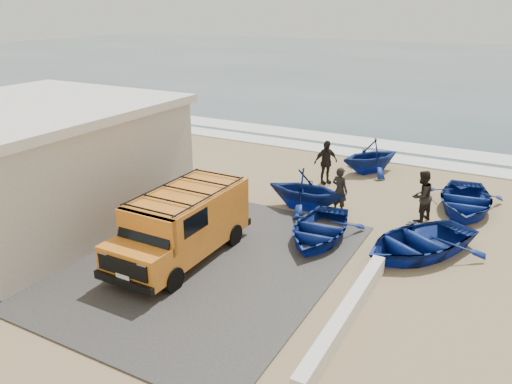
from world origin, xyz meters
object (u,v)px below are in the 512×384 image
at_px(boat_mid_right, 465,200).
at_px(parapet, 346,316).
at_px(building, 31,163).
at_px(van, 183,223).
at_px(fisherman_back, 326,162).
at_px(boat_near_left, 319,229).
at_px(boat_near_right, 418,242).
at_px(fisherman_middle, 422,196).
at_px(boat_mid_left, 306,189).
at_px(fisherman_front, 340,190).
at_px(boat_far_left, 370,156).

bearing_deg(boat_mid_right, parapet, -106.81).
height_order(building, van, building).
xyz_separation_m(building, fisherman_back, (8.17, 8.77, -1.17)).
bearing_deg(boat_mid_right, fisherman_back, 169.24).
bearing_deg(boat_near_left, van, -140.84).
relative_size(boat_near_right, fisherman_middle, 2.20).
xyz_separation_m(boat_mid_left, fisherman_front, (1.30, 0.22, 0.11)).
distance_m(van, boat_mid_right, 11.16).
relative_size(building, fisherman_back, 4.75).
bearing_deg(van, parapet, -9.76).
height_order(boat_mid_right, boat_far_left, boat_far_left).
distance_m(boat_near_right, fisherman_middle, 2.88).
bearing_deg(fisherman_middle, van, -15.84).
bearing_deg(boat_far_left, parapet, -40.83).
distance_m(parapet, fisherman_back, 10.71).
height_order(parapet, boat_far_left, boat_far_left).
bearing_deg(boat_near_right, fisherman_front, -179.27).
xyz_separation_m(parapet, boat_mid_left, (-3.92, 6.58, 0.54)).
relative_size(boat_near_right, boat_far_left, 1.38).
bearing_deg(boat_far_left, building, -94.70).
relative_size(van, boat_far_left, 1.68).
distance_m(parapet, boat_mid_right, 9.52).
distance_m(boat_mid_right, boat_far_left, 5.49).
relative_size(boat_mid_right, boat_far_left, 1.34).
xyz_separation_m(parapet, boat_far_left, (-3.02, 12.28, 0.54)).
height_order(van, boat_mid_left, van).
bearing_deg(van, fisherman_back, 81.33).
distance_m(boat_mid_left, boat_far_left, 5.77).
relative_size(building, fisherman_front, 5.08).
bearing_deg(boat_near_left, parapet, -65.47).
bearing_deg(van, fisherman_front, 62.13).
xyz_separation_m(parapet, boat_near_right, (0.78, 4.78, 0.17)).
xyz_separation_m(boat_near_left, fisherman_front, (-0.19, 2.55, 0.53)).
xyz_separation_m(building, boat_mid_right, (14.13, 8.38, -1.73)).
distance_m(parapet, boat_far_left, 12.65).
bearing_deg(boat_far_left, fisherman_back, -82.33).
xyz_separation_m(building, van, (6.78, 0.02, -0.96)).
relative_size(building, fisherman_middle, 4.83).
distance_m(fisherman_middle, fisherman_back, 5.11).
height_order(boat_near_right, fisherman_middle, fisherman_middle).
distance_m(boat_near_left, boat_far_left, 8.07).
xyz_separation_m(van, fisherman_back, (1.39, 8.75, -0.21)).
bearing_deg(parapet, fisherman_middle, 87.94).
distance_m(building, boat_near_left, 10.72).
bearing_deg(parapet, boat_mid_right, 80.17).
bearing_deg(boat_mid_right, fisherman_middle, -133.66).
distance_m(boat_far_left, fisherman_middle, 5.75).
relative_size(boat_near_right, boat_mid_left, 1.39).
xyz_separation_m(van, boat_mid_right, (7.35, 8.36, -0.77)).
distance_m(van, boat_far_left, 11.58).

